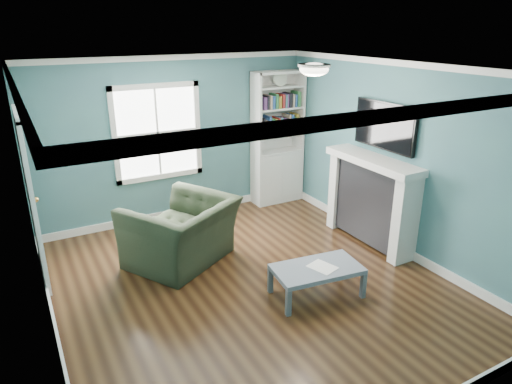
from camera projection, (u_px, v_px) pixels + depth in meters
floor at (251, 284)px, 5.66m from camera, size 5.00×5.00×0.00m
room_walls at (250, 162)px, 5.11m from camera, size 5.00×5.00×5.00m
trim at (250, 191)px, 5.23m from camera, size 4.50×5.00×2.60m
window at (157, 133)px, 7.07m from camera, size 1.40×0.06×1.50m
bookshelf at (277, 151)px, 8.03m from camera, size 0.90×0.35×2.31m
fireplace at (371, 201)px, 6.55m from camera, size 0.44×1.58×1.30m
tv at (385, 126)px, 6.22m from camera, size 0.06×1.10×0.65m
door at (31, 199)px, 5.44m from camera, size 0.12×0.98×2.17m
ceiling_fixture at (314, 69)px, 5.27m from camera, size 0.38×0.38×0.15m
light_switch at (78, 158)px, 6.61m from camera, size 0.08×0.01×0.12m
recliner at (181, 222)px, 6.02m from camera, size 1.56×1.40×1.15m
coffee_table at (317, 271)px, 5.33m from camera, size 1.09×0.68×0.37m
paper_sheet at (322, 267)px, 5.31m from camera, size 0.32×0.36×0.00m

